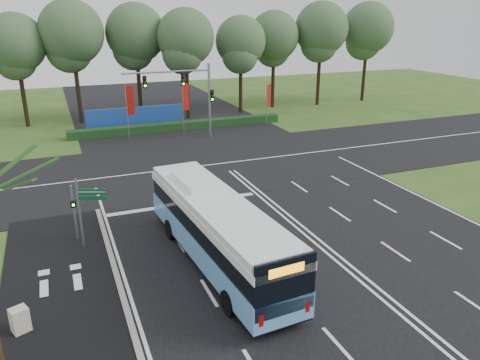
# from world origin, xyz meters

# --- Properties ---
(ground) EXTENTS (120.00, 120.00, 0.00)m
(ground) POSITION_xyz_m (0.00, 0.00, 0.00)
(ground) COLOR #30501A
(ground) RESTS_ON ground
(road_main) EXTENTS (20.00, 120.00, 0.04)m
(road_main) POSITION_xyz_m (0.00, 0.00, 0.02)
(road_main) COLOR black
(road_main) RESTS_ON ground
(road_cross) EXTENTS (120.00, 14.00, 0.05)m
(road_cross) POSITION_xyz_m (0.00, 12.00, 0.03)
(road_cross) COLOR black
(road_cross) RESTS_ON ground
(bike_path) EXTENTS (5.00, 18.00, 0.06)m
(bike_path) POSITION_xyz_m (-12.50, -3.00, 0.03)
(bike_path) COLOR black
(bike_path) RESTS_ON ground
(kerb_strip) EXTENTS (0.25, 18.00, 0.12)m
(kerb_strip) POSITION_xyz_m (-10.10, -3.00, 0.06)
(kerb_strip) COLOR gray
(kerb_strip) RESTS_ON ground
(city_bus) EXTENTS (3.47, 12.57, 3.57)m
(city_bus) POSITION_xyz_m (-5.40, -2.69, 1.80)
(city_bus) COLOR #609FDE
(city_bus) RESTS_ON ground
(pedestrian_signal) EXTENTS (0.29, 0.40, 3.10)m
(pedestrian_signal) POSITION_xyz_m (-11.50, 2.38, 1.69)
(pedestrian_signal) COLOR gray
(pedestrian_signal) RESTS_ON ground
(street_sign) EXTENTS (1.39, 0.62, 3.79)m
(street_sign) POSITION_xyz_m (-10.95, 1.18, 2.40)
(street_sign) COLOR gray
(street_sign) RESTS_ON ground
(utility_cabinet) EXTENTS (0.77, 0.72, 1.04)m
(utility_cabinet) POSITION_xyz_m (-14.00, -4.77, 0.52)
(utility_cabinet) COLOR beige
(utility_cabinet) RESTS_ON ground
(banner_flag_left) EXTENTS (0.74, 0.28, 5.17)m
(banner_flag_left) POSITION_xyz_m (-5.18, 22.54, 3.35)
(banner_flag_left) COLOR gray
(banner_flag_left) RESTS_ON ground
(banner_flag_mid) EXTENTS (0.72, 0.17, 4.93)m
(banner_flag_mid) POSITION_xyz_m (0.42, 23.46, 3.20)
(banner_flag_mid) COLOR gray
(banner_flag_mid) RESTS_ON ground
(banner_flag_right) EXTENTS (0.60, 0.30, 4.37)m
(banner_flag_right) POSITION_xyz_m (9.50, 23.34, 2.86)
(banner_flag_right) COLOR gray
(banner_flag_right) RESTS_ON ground
(traffic_light_gantry) EXTENTS (8.41, 0.28, 7.00)m
(traffic_light_gantry) POSITION_xyz_m (0.21, 20.50, 4.66)
(traffic_light_gantry) COLOR gray
(traffic_light_gantry) RESTS_ON ground
(hedge) EXTENTS (22.00, 1.20, 0.80)m
(hedge) POSITION_xyz_m (0.00, 24.50, 0.40)
(hedge) COLOR #133516
(hedge) RESTS_ON ground
(blue_hoarding) EXTENTS (10.00, 0.30, 2.20)m
(blue_hoarding) POSITION_xyz_m (-4.00, 27.00, 1.10)
(blue_hoarding) COLOR #1B4195
(blue_hoarding) RESTS_ON ground
(eucalyptus_row) EXTENTS (55.35, 9.27, 12.81)m
(eucalyptus_row) POSITION_xyz_m (3.92, 31.42, 8.99)
(eucalyptus_row) COLOR black
(eucalyptus_row) RESTS_ON ground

